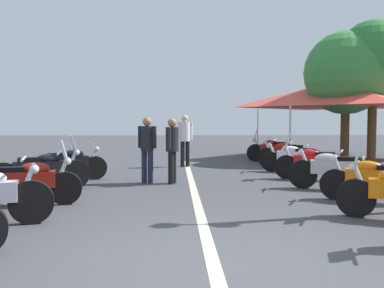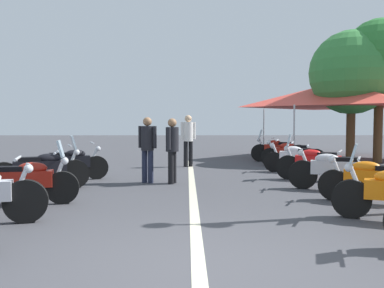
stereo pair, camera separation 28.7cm
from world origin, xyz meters
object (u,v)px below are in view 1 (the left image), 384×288
(motorcycle_right_row_6, at_px, (288,153))
(motorcycle_right_row_2, at_px, (376,179))
(motorcycle_right_row_5, at_px, (295,157))
(bystander_3, at_px, (147,145))
(motorcycle_left_row_3, at_px, (42,169))
(bystander_2, at_px, (172,146))
(motorcycle_right_row_3, at_px, (334,169))
(motorcycle_right_row_7, at_px, (274,149))
(bystander_4, at_px, (185,136))
(motorcycle_left_row_2, at_px, (27,181))
(motorcycle_right_row_4, at_px, (315,162))
(motorcycle_left_row_4, at_px, (68,164))
(roadside_tree_0, at_px, (346,73))
(roadside_tree_1, at_px, (374,57))
(event_tent, at_px, (340,94))

(motorcycle_right_row_6, bearing_deg, motorcycle_right_row_2, 110.27)
(motorcycle_right_row_5, distance_m, bystander_3, 4.79)
(motorcycle_left_row_3, xyz_separation_m, bystander_2, (0.92, -2.91, 0.47))
(motorcycle_right_row_2, distance_m, motorcycle_right_row_3, 1.52)
(motorcycle_right_row_7, height_order, bystander_4, bystander_4)
(motorcycle_left_row_2, height_order, motorcycle_right_row_4, motorcycle_right_row_4)
(motorcycle_left_row_2, relative_size, motorcycle_left_row_3, 0.98)
(motorcycle_left_row_3, relative_size, motorcycle_right_row_2, 1.04)
(motorcycle_left_row_4, relative_size, motorcycle_right_row_3, 0.99)
(motorcycle_left_row_3, bearing_deg, motorcycle_right_row_6, 12.61)
(motorcycle_right_row_2, xyz_separation_m, motorcycle_right_row_5, (4.66, 0.20, 0.00))
(motorcycle_left_row_2, height_order, motorcycle_left_row_4, motorcycle_left_row_2)
(bystander_3, bearing_deg, motorcycle_left_row_2, -7.18)
(motorcycle_right_row_5, bearing_deg, motorcycle_right_row_4, 109.57)
(motorcycle_right_row_5, relative_size, bystander_4, 1.17)
(motorcycle_right_row_7, distance_m, roadside_tree_0, 3.93)
(motorcycle_right_row_2, bearing_deg, motorcycle_right_row_5, -62.61)
(bystander_4, bearing_deg, motorcycle_right_row_4, 28.76)
(bystander_3, bearing_deg, roadside_tree_0, 154.46)
(motorcycle_left_row_3, height_order, motorcycle_right_row_4, motorcycle_left_row_3)
(motorcycle_right_row_3, relative_size, motorcycle_right_row_7, 0.97)
(motorcycle_right_row_5, relative_size, roadside_tree_1, 0.39)
(motorcycle_right_row_4, bearing_deg, event_tent, -97.76)
(motorcycle_right_row_7, xyz_separation_m, event_tent, (1.23, -2.98, 2.17))
(motorcycle_right_row_3, relative_size, bystander_3, 1.22)
(bystander_3, bearing_deg, motorcycle_right_row_6, 156.78)
(motorcycle_left_row_4, bearing_deg, event_tent, 11.74)
(motorcycle_right_row_4, distance_m, roadside_tree_1, 6.77)
(bystander_2, height_order, roadside_tree_0, roadside_tree_0)
(motorcycle_left_row_3, relative_size, motorcycle_right_row_5, 1.01)
(motorcycle_right_row_6, bearing_deg, bystander_2, 63.64)
(motorcycle_right_row_2, xyz_separation_m, bystander_2, (2.53, 3.91, 0.50))
(motorcycle_right_row_2, xyz_separation_m, event_tent, (9.11, -2.87, 2.20))
(motorcycle_left_row_3, xyz_separation_m, roadside_tree_1, (5.94, -10.32, 3.44))
(motorcycle_right_row_2, relative_size, bystander_4, 1.13)
(motorcycle_right_row_2, distance_m, motorcycle_right_row_7, 7.88)
(motorcycle_left_row_4, distance_m, motorcycle_right_row_4, 6.46)
(motorcycle_right_row_2, xyz_separation_m, bystander_4, (6.33, 3.50, 0.58))
(motorcycle_right_row_2, height_order, bystander_3, bystander_3)
(motorcycle_right_row_4, height_order, bystander_2, bystander_2)
(motorcycle_right_row_7, xyz_separation_m, roadside_tree_0, (-0.09, -2.69, 2.86))
(motorcycle_left_row_3, relative_size, motorcycle_right_row_7, 1.00)
(motorcycle_right_row_3, xyz_separation_m, motorcycle_right_row_7, (6.39, -0.14, 0.01))
(motorcycle_right_row_3, distance_m, motorcycle_right_row_5, 3.17)
(motorcycle_right_row_4, height_order, motorcycle_right_row_5, motorcycle_right_row_4)
(motorcycle_right_row_3, height_order, bystander_2, bystander_2)
(motorcycle_left_row_4, height_order, bystander_2, bystander_2)
(motorcycle_right_row_2, relative_size, event_tent, 0.32)
(motorcycle_right_row_5, height_order, bystander_3, bystander_3)
(bystander_4, bearing_deg, motorcycle_left_row_2, -41.87)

